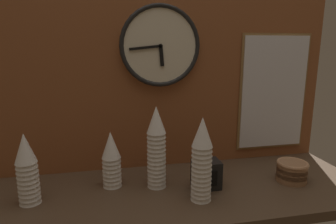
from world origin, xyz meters
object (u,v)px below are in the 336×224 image
(bowl_stack_far_right, at_px, (292,171))
(wall_clock, at_px, (160,46))
(cup_stack_center_right, at_px, (202,160))
(cup_stack_center_left, at_px, (111,159))
(cup_stack_center, at_px, (156,147))
(napkin_dispenser, at_px, (206,174))
(menu_board, at_px, (273,93))
(cup_stack_far_left, at_px, (27,168))

(bowl_stack_far_right, bearing_deg, wall_clock, 152.43)
(bowl_stack_far_right, bearing_deg, cup_stack_center_right, -170.65)
(cup_stack_center_left, relative_size, cup_stack_center, 0.69)
(cup_stack_center_left, height_order, napkin_dispenser, cup_stack_center_left)
(cup_stack_center_right, distance_m, cup_stack_center_left, 0.37)
(cup_stack_center_right, xyz_separation_m, bowl_stack_far_right, (0.43, 0.07, -0.11))
(menu_board, bearing_deg, napkin_dispenser, -149.10)
(wall_clock, bearing_deg, cup_stack_center_right, -75.28)
(menu_board, bearing_deg, cup_stack_center_left, -168.24)
(bowl_stack_far_right, height_order, menu_board, menu_board)
(cup_stack_center_right, height_order, wall_clock, wall_clock)
(cup_stack_far_left, height_order, napkin_dispenser, cup_stack_far_left)
(cup_stack_center_right, xyz_separation_m, cup_stack_center, (-0.14, 0.14, 0.01))
(cup_stack_center, xyz_separation_m, napkin_dispenser, (0.20, -0.05, -0.11))
(cup_stack_center_right, relative_size, bowl_stack_far_right, 2.46)
(cup_stack_center_left, distance_m, cup_stack_center, 0.19)
(cup_stack_far_left, relative_size, cup_stack_center_left, 1.15)
(cup_stack_center_right, xyz_separation_m, wall_clock, (-0.09, 0.34, 0.41))
(cup_stack_center_left, height_order, cup_stack_center, cup_stack_center)
(bowl_stack_far_right, height_order, wall_clock, wall_clock)
(menu_board, bearing_deg, bowl_stack_far_right, -101.08)
(wall_clock, xyz_separation_m, napkin_dispenser, (0.14, -0.25, -0.51))
(cup_stack_center_right, height_order, cup_stack_center_left, cup_stack_center_right)
(bowl_stack_far_right, bearing_deg, menu_board, 78.92)
(cup_stack_center_right, relative_size, cup_stack_far_left, 1.20)
(bowl_stack_far_right, distance_m, napkin_dispenser, 0.38)
(cup_stack_center_right, bearing_deg, cup_stack_far_left, 169.88)
(cup_stack_far_left, distance_m, cup_stack_center_left, 0.31)
(cup_stack_center, relative_size, menu_board, 0.59)
(napkin_dispenser, bearing_deg, cup_stack_center_right, -119.60)
(cup_stack_far_left, distance_m, bowl_stack_far_right, 1.06)
(bowl_stack_far_right, xyz_separation_m, napkin_dispenser, (-0.38, 0.02, 0.01))
(cup_stack_center_left, bearing_deg, wall_clock, 34.24)
(cup_stack_center, bearing_deg, bowl_stack_far_right, -7.15)
(cup_stack_center, bearing_deg, menu_board, 18.30)
(menu_board, height_order, napkin_dispenser, menu_board)
(cup_stack_far_left, bearing_deg, cup_stack_center, 3.69)
(napkin_dispenser, bearing_deg, wall_clock, 119.64)
(cup_stack_far_left, bearing_deg, cup_stack_center_left, 13.19)
(cup_stack_far_left, height_order, bowl_stack_far_right, cup_stack_far_left)
(cup_stack_center_right, bearing_deg, cup_stack_center_left, 150.65)
(wall_clock, bearing_deg, menu_board, 0.88)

